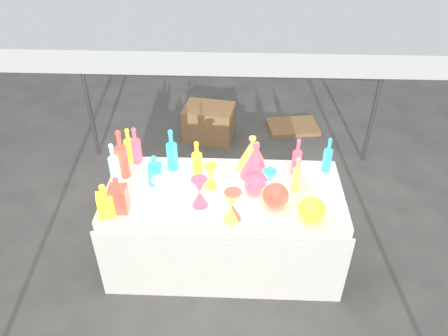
{
  "coord_description": "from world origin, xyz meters",
  "views": [
    {
      "loc": [
        0.1,
        -2.55,
        2.85
      ],
      "look_at": [
        0.0,
        0.0,
        0.95
      ],
      "focal_mm": 35.0,
      "sensor_mm": 36.0,
      "label": 1
    }
  ],
  "objects_px": {
    "display_table": "(224,226)",
    "lampshade_0": "(256,156)",
    "bottle_0": "(129,145)",
    "cardboard_box_closed": "(209,123)",
    "globe_0": "(311,211)",
    "hourglass_0": "(233,206)",
    "decanter_0": "(105,200)"
  },
  "relations": [
    {
      "from": "cardboard_box_closed",
      "to": "decanter_0",
      "type": "distance_m",
      "value": 2.37
    },
    {
      "from": "cardboard_box_closed",
      "to": "hourglass_0",
      "type": "xyz_separation_m",
      "value": [
        0.33,
        -2.21,
        0.66
      ]
    },
    {
      "from": "decanter_0",
      "to": "hourglass_0",
      "type": "bearing_deg",
      "value": -19.12
    },
    {
      "from": "lampshade_0",
      "to": "display_table",
      "type": "bearing_deg",
      "value": -142.92
    },
    {
      "from": "decanter_0",
      "to": "hourglass_0",
      "type": "distance_m",
      "value": 0.88
    },
    {
      "from": "cardboard_box_closed",
      "to": "lampshade_0",
      "type": "distance_m",
      "value": 1.81
    },
    {
      "from": "bottle_0",
      "to": "decanter_0",
      "type": "height_order",
      "value": "bottle_0"
    },
    {
      "from": "bottle_0",
      "to": "hourglass_0",
      "type": "bearing_deg",
      "value": -37.98
    },
    {
      "from": "globe_0",
      "to": "display_table",
      "type": "bearing_deg",
      "value": 154.29
    },
    {
      "from": "display_table",
      "to": "lampshade_0",
      "type": "bearing_deg",
      "value": 50.26
    },
    {
      "from": "display_table",
      "to": "globe_0",
      "type": "height_order",
      "value": "globe_0"
    },
    {
      "from": "display_table",
      "to": "decanter_0",
      "type": "relative_size",
      "value": 6.91
    },
    {
      "from": "cardboard_box_closed",
      "to": "decanter_0",
      "type": "height_order",
      "value": "decanter_0"
    },
    {
      "from": "hourglass_0",
      "to": "globe_0",
      "type": "relative_size",
      "value": 1.22
    },
    {
      "from": "lampshade_0",
      "to": "cardboard_box_closed",
      "type": "bearing_deg",
      "value": 93.8
    },
    {
      "from": "cardboard_box_closed",
      "to": "bottle_0",
      "type": "height_order",
      "value": "bottle_0"
    },
    {
      "from": "bottle_0",
      "to": "hourglass_0",
      "type": "height_order",
      "value": "bottle_0"
    },
    {
      "from": "hourglass_0",
      "to": "globe_0",
      "type": "bearing_deg",
      "value": 1.49
    },
    {
      "from": "hourglass_0",
      "to": "cardboard_box_closed",
      "type": "bearing_deg",
      "value": 98.36
    },
    {
      "from": "hourglass_0",
      "to": "lampshade_0",
      "type": "bearing_deg",
      "value": 74.36
    },
    {
      "from": "decanter_0",
      "to": "lampshade_0",
      "type": "height_order",
      "value": "decanter_0"
    },
    {
      "from": "cardboard_box_closed",
      "to": "hourglass_0",
      "type": "distance_m",
      "value": 2.33
    },
    {
      "from": "bottle_0",
      "to": "decanter_0",
      "type": "xyz_separation_m",
      "value": [
        -0.03,
        -0.66,
        -0.02
      ]
    },
    {
      "from": "cardboard_box_closed",
      "to": "decanter_0",
      "type": "xyz_separation_m",
      "value": [
        -0.56,
        -2.21,
        0.68
      ]
    },
    {
      "from": "decanter_0",
      "to": "globe_0",
      "type": "relative_size",
      "value": 1.37
    },
    {
      "from": "cardboard_box_closed",
      "to": "hourglass_0",
      "type": "bearing_deg",
      "value": -72.35
    },
    {
      "from": "hourglass_0",
      "to": "decanter_0",
      "type": "bearing_deg",
      "value": 179.54
    },
    {
      "from": "display_table",
      "to": "bottle_0",
      "type": "distance_m",
      "value": 1.01
    },
    {
      "from": "display_table",
      "to": "hourglass_0",
      "type": "relative_size",
      "value": 7.72
    },
    {
      "from": "cardboard_box_closed",
      "to": "globe_0",
      "type": "bearing_deg",
      "value": -59.2
    },
    {
      "from": "display_table",
      "to": "lampshade_0",
      "type": "height_order",
      "value": "lampshade_0"
    },
    {
      "from": "bottle_0",
      "to": "decanter_0",
      "type": "bearing_deg",
      "value": -92.38
    }
  ]
}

